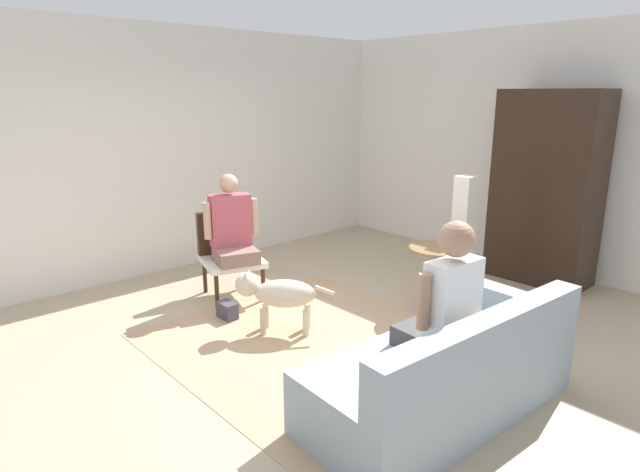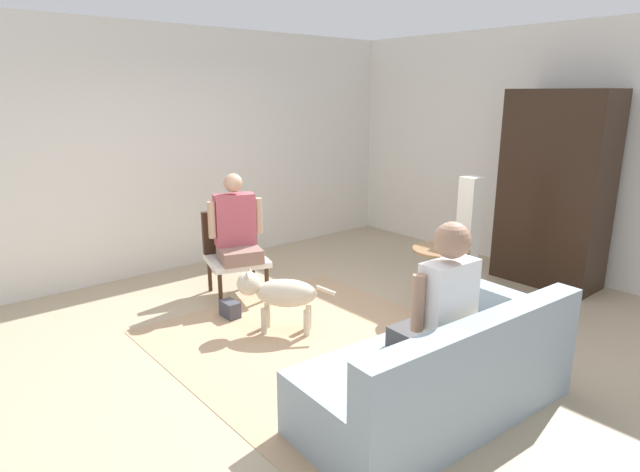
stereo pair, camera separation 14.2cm
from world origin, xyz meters
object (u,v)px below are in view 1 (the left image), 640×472
at_px(armchair, 229,248).
at_px(armoire_cabinet, 546,188).
at_px(round_end_table, 436,269).
at_px(dog, 277,293).
at_px(column_lamp, 462,238).
at_px(handbag, 227,310).
at_px(person_on_armchair, 232,227).
at_px(person_on_couch, 446,300).
at_px(couch, 448,373).

distance_m(armchair, armoire_cabinet, 3.57).
xyz_separation_m(round_end_table, dog, (-0.65, -1.47, -0.05)).
xyz_separation_m(column_lamp, handbag, (-1.15, -2.16, -0.56)).
bearing_deg(person_on_armchair, dog, -10.35).
distance_m(person_on_couch, person_on_armchair, 2.71).
relative_size(couch, column_lamp, 1.54).
height_order(round_end_table, handbag, round_end_table).
relative_size(couch, handbag, 9.52).
bearing_deg(armchair, handbag, -35.47).
bearing_deg(dog, armchair, 168.78).
xyz_separation_m(person_on_couch, person_on_armchair, (-2.70, 0.13, -0.04)).
height_order(armchair, round_end_table, armchair).
height_order(person_on_couch, round_end_table, person_on_couch).
distance_m(armchair, person_on_armchair, 0.31).
bearing_deg(armoire_cabinet, armchair, -125.01).
xyz_separation_m(person_on_couch, handbag, (-2.29, -0.22, -0.73)).
distance_m(couch, round_end_table, 1.79).
relative_size(couch, armchair, 2.25).
xyz_separation_m(armchair, column_lamp, (1.71, 1.76, 0.13)).
distance_m(person_on_armchair, handbag, 0.88).
height_order(couch, person_on_armchair, person_on_armchair).
height_order(column_lamp, handbag, column_lamp).
height_order(person_on_armchair, round_end_table, person_on_armchair).
bearing_deg(armoire_cabinet, column_lamp, -105.60).
bearing_deg(couch, person_on_couch, -138.68).
bearing_deg(column_lamp, round_end_table, -83.31).
bearing_deg(armchair, couch, -2.99).
bearing_deg(person_on_armchair, round_end_table, 38.49).
relative_size(dog, handbag, 3.28).
xyz_separation_m(dog, armoire_cabinet, (0.90, 3.11, 0.70)).
bearing_deg(person_on_couch, armoire_cabinet, 105.11).
distance_m(column_lamp, armoire_cabinet, 1.24).
height_order(armchair, column_lamp, column_lamp).
distance_m(round_end_table, armoire_cabinet, 1.78).
bearing_deg(armoire_cabinet, person_on_couch, -74.89).
relative_size(couch, dog, 2.91).
distance_m(couch, armoire_cabinet, 3.25).
relative_size(armchair, round_end_table, 1.36).
relative_size(person_on_couch, handbag, 4.33).
bearing_deg(armoire_cabinet, dog, -106.16).
xyz_separation_m(armchair, armoire_cabinet, (2.02, 2.89, 0.57)).
distance_m(couch, handbag, 2.35).
bearing_deg(couch, armoire_cabinet, 105.81).
bearing_deg(armchair, round_end_table, 35.12).
height_order(round_end_table, column_lamp, column_lamp).
xyz_separation_m(person_on_couch, dog, (-1.73, -0.04, -0.44)).
height_order(couch, armoire_cabinet, armoire_cabinet).
xyz_separation_m(couch, handbag, (-2.32, -0.25, -0.22)).
relative_size(person_on_couch, column_lamp, 0.70).
relative_size(person_on_armchair, column_lamp, 0.69).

